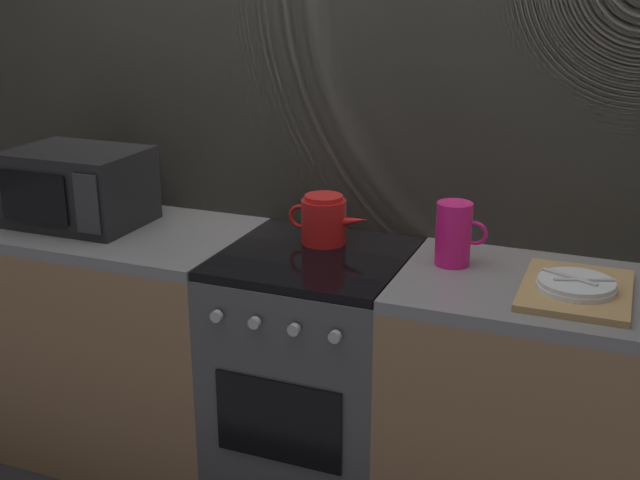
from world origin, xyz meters
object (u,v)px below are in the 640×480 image
Objects in this scene: pitcher at (454,234)px; kettle at (324,220)px; stove_unit at (315,378)px; microwave at (79,187)px; dish_pile at (576,288)px.

kettle is at bearing 174.48° from pitcher.
microwave reaches higher than stove_unit.
kettle is at bearing 169.49° from dish_pile.
kettle is at bearing 7.64° from microwave.
microwave is 2.30× the size of pitcher.
dish_pile is (0.38, -0.11, -0.08)m from pitcher.
dish_pile is at bearing -10.51° from kettle.
microwave is 1.15× the size of dish_pile.
stove_unit is at bearing -83.62° from kettle.
pitcher is (0.45, -0.04, 0.02)m from kettle.
microwave is at bearing 178.90° from dish_pile.
microwave is 1.73m from dish_pile.
pitcher is at bearing 163.78° from dish_pile.
pitcher is 0.50× the size of dish_pile.
dish_pile is (0.83, -0.15, -0.06)m from kettle.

